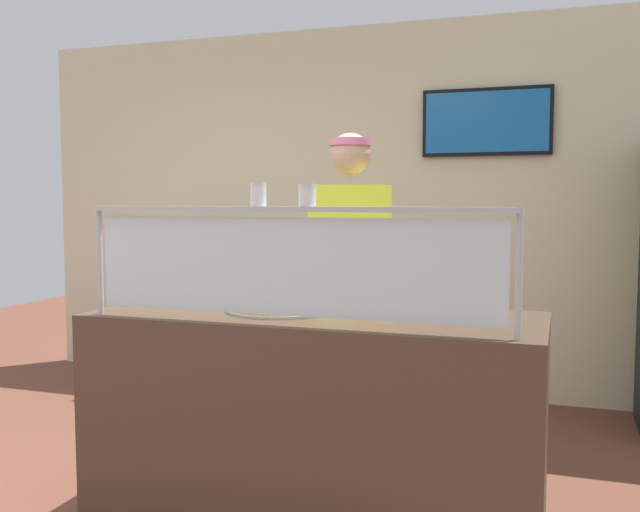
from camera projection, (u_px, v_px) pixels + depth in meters
name	position (u px, v px, depth m)	size (l,w,h in m)	color
ground_plane	(356.00, 477.00, 3.63)	(12.00, 12.00, 0.00)	brown
shop_rear_unit	(423.00, 209.00, 5.15)	(6.28, 0.13, 2.70)	beige
serving_counter	(315.00, 424.00, 2.99)	(1.88, 0.73, 0.95)	#4C3828
sneeze_guard	(288.00, 251.00, 2.64)	(1.70, 0.06, 0.45)	#B2B5BC
pizza_tray	(281.00, 307.00, 3.03)	(0.48, 0.48, 0.04)	#9EA0A8
pizza_server	(279.00, 302.00, 3.01)	(0.07, 0.28, 0.01)	#ADAFB7
parmesan_shaker	(258.00, 196.00, 2.67)	(0.06, 0.06, 0.09)	white
pepper_flake_shaker	(307.00, 197.00, 2.60)	(0.07, 0.07, 0.08)	white
worker_figure	(350.00, 283.00, 3.57)	(0.41, 0.50, 1.76)	#23232D
prep_shelf	(187.00, 329.00, 5.30)	(0.70, 0.55, 0.91)	#B7BABF
pizza_box_stack	(185.00, 248.00, 5.25)	(0.45, 0.43, 0.32)	tan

